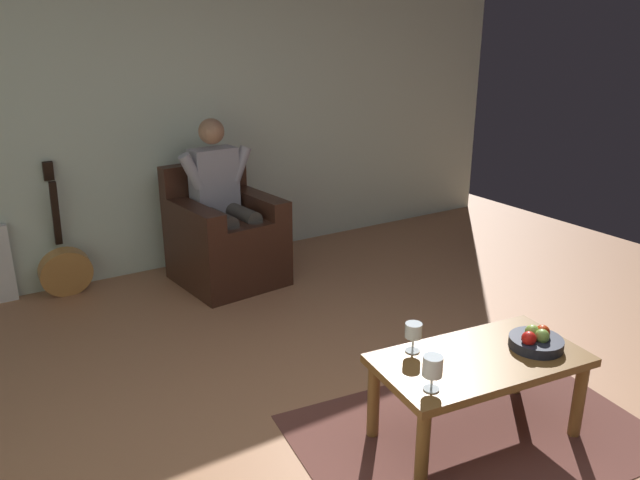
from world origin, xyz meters
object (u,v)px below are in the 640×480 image
at_px(person_seated, 223,197).
at_px(guitar, 65,267).
at_px(fruit_bowl, 536,340).
at_px(armchair, 225,239).
at_px(wine_glass_far, 413,332).
at_px(coffee_table, 479,369).
at_px(wine_glass_near, 433,368).

distance_m(person_seated, guitar, 1.27).
height_order(guitar, fruit_bowl, guitar).
xyz_separation_m(guitar, fruit_bowl, (-1.63, 2.91, 0.25)).
bearing_deg(armchair, person_seated, 90.00).
bearing_deg(person_seated, wine_glass_far, 83.52).
distance_m(armchair, guitar, 1.19).
xyz_separation_m(armchair, wine_glass_far, (0.02, 2.27, 0.20)).
distance_m(guitar, fruit_bowl, 3.35).
relative_size(armchair, person_seated, 0.72).
bearing_deg(armchair, coffee_table, 89.09).
height_order(armchair, fruit_bowl, armchair).
height_order(armchair, person_seated, person_seated).
xyz_separation_m(person_seated, wine_glass_near, (0.17, 2.56, -0.14)).
xyz_separation_m(guitar, wine_glass_near, (-0.96, 2.92, 0.31)).
bearing_deg(wine_glass_near, person_seated, -93.84).
bearing_deg(guitar, armchair, 162.45).
xyz_separation_m(person_seated, guitar, (1.13, -0.37, -0.46)).
bearing_deg(fruit_bowl, armchair, -78.86).
xyz_separation_m(wine_glass_near, fruit_bowl, (-0.67, -0.01, -0.07)).
height_order(person_seated, guitar, person_seated).
relative_size(person_seated, guitar, 1.26).
distance_m(coffee_table, fruit_bowl, 0.32).
relative_size(coffee_table, fruit_bowl, 4.12).
relative_size(coffee_table, wine_glass_far, 7.18).
xyz_separation_m(coffee_table, fruit_bowl, (-0.29, 0.08, 0.11)).
bearing_deg(wine_glass_near, coffee_table, -166.65).
height_order(wine_glass_near, wine_glass_far, wine_glass_near).
height_order(person_seated, fruit_bowl, person_seated).
relative_size(person_seated, wine_glass_far, 8.60).
xyz_separation_m(wine_glass_near, wine_glass_far, (-0.15, -0.30, -0.00)).
xyz_separation_m(armchair, coffee_table, (-0.21, 2.47, 0.03)).
bearing_deg(coffee_table, wine_glass_near, 13.35).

